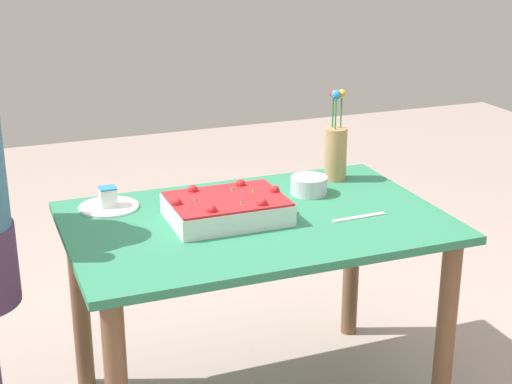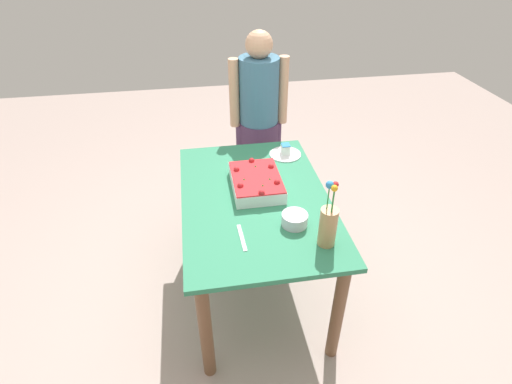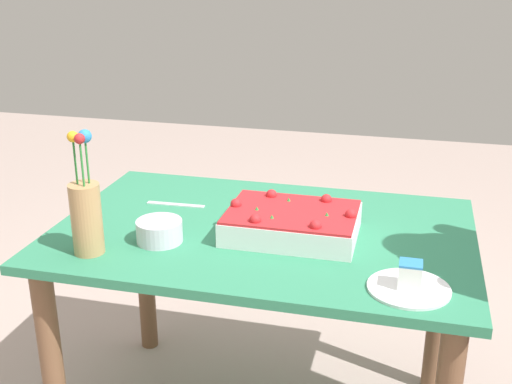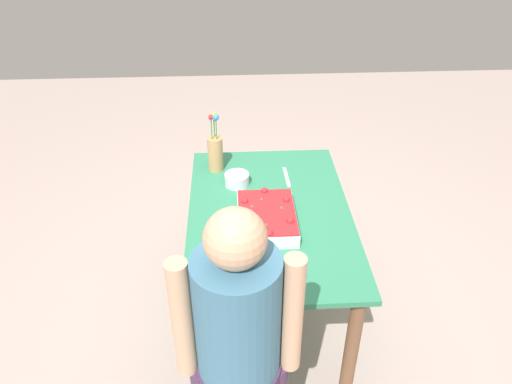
{
  "view_description": "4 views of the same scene",
  "coord_description": "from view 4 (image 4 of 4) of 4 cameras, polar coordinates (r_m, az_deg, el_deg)",
  "views": [
    {
      "loc": [
        -0.93,
        -2.42,
        1.78
      ],
      "look_at": [
        0.03,
        0.07,
        0.84
      ],
      "focal_mm": 55.0,
      "sensor_mm": 36.0,
      "label": 1
    },
    {
      "loc": [
        1.9,
        -0.31,
        2.15
      ],
      "look_at": [
        0.03,
        0.0,
        0.82
      ],
      "focal_mm": 28.0,
      "sensor_mm": 36.0,
      "label": 2
    },
    {
      "loc": [
        -0.44,
        1.83,
        1.6
      ],
      "look_at": [
        0.03,
        -0.01,
        0.89
      ],
      "focal_mm": 45.0,
      "sensor_mm": 36.0,
      "label": 3
    },
    {
      "loc": [
        -2.13,
        0.19,
        2.36
      ],
      "look_at": [
        0.02,
        0.07,
        0.89
      ],
      "focal_mm": 35.0,
      "sensor_mm": 36.0,
      "label": 4
    }
  ],
  "objects": [
    {
      "name": "cake_knife",
      "position": [
        2.96,
        3.52,
        1.74
      ],
      "size": [
        0.21,
        0.03,
        0.0
      ],
      "primitive_type": "cube",
      "rotation": [
        0.0,
        0.0,
        3.18
      ],
      "color": "silver",
      "rests_on": "dining_table"
    },
    {
      "name": "flower_vase",
      "position": [
        2.98,
        -4.67,
        4.63
      ],
      "size": [
        0.09,
        0.09,
        0.37
      ],
      "color": "tan",
      "rests_on": "dining_table"
    },
    {
      "name": "person_standing",
      "position": [
        1.9,
        -2.0,
        -17.9
      ],
      "size": [
        0.31,
        0.45,
        1.49
      ],
      "color": "#493052",
      "rests_on": "ground_plane"
    },
    {
      "name": "dining_table",
      "position": [
        2.75,
        1.53,
        -4.51
      ],
      "size": [
        1.33,
        0.87,
        0.77
      ],
      "color": "#30815B",
      "rests_on": "ground_plane"
    },
    {
      "name": "serving_plate_with_slice",
      "position": [
        2.29,
        -4.87,
        -9.15
      ],
      "size": [
        0.22,
        0.22,
        0.08
      ],
      "color": "white",
      "rests_on": "dining_table"
    },
    {
      "name": "fruit_bowl",
      "position": [
        2.88,
        -2.2,
        1.46
      ],
      "size": [
        0.14,
        0.14,
        0.07
      ],
      "primitive_type": "cylinder",
      "color": "silver",
      "rests_on": "dining_table"
    },
    {
      "name": "sheet_cake",
      "position": [
        2.56,
        1.23,
        -2.94
      ],
      "size": [
        0.41,
        0.29,
        0.11
      ],
      "color": "white",
      "rests_on": "dining_table"
    },
    {
      "name": "ground_plane",
      "position": [
        3.18,
        1.35,
        -13.5
      ],
      "size": [
        8.0,
        8.0,
        0.0
      ],
      "primitive_type": "plane",
      "color": "#AF9A91"
    }
  ]
}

